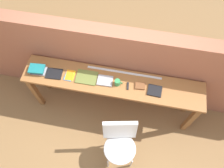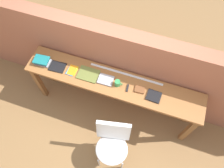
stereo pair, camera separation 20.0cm
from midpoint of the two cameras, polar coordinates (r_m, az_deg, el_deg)
The scene contains 14 objects.
ground_plane at distance 3.66m, azimuth -2.33°, elevation -10.24°, with size 40.00×40.00×0.00m, color olive.
brick_wall_back at distance 3.24m, azimuth -0.47°, elevation 4.59°, with size 6.00×0.20×1.50m, color #9E5B42.
sideboard at distance 3.09m, azimuth -1.68°, elevation -0.72°, with size 2.50×0.44×0.88m.
chair_white_moulded at distance 3.03m, azimuth 0.09°, elevation -15.14°, with size 0.52×0.53×0.89m.
book_stack_leftmost at distance 3.22m, azimuth -20.59°, elevation 3.45°, with size 0.23×0.17×0.08m.
magazine_cycling at distance 3.14m, azimuth -16.66°, elevation 2.50°, with size 0.22×0.17×0.02m, color black.
pamphlet_pile_colourful at distance 3.08m, azimuth -12.91°, elevation 2.05°, with size 0.13×0.18×0.01m.
book_open_centre at distance 3.02m, azimuth -8.53°, elevation 1.63°, with size 0.29×0.22×0.02m, color olive.
book_grey_hardcover at distance 2.96m, azimuth -3.77°, elevation 0.76°, with size 0.21×0.16×0.02m, color #9E9EA3.
mug at distance 2.90m, azimuth -0.49°, elevation 0.28°, with size 0.11×0.08×0.09m.
multitool_folded at distance 2.92m, azimuth 2.22°, elevation -0.65°, with size 0.02×0.11×0.02m, color black.
leather_journal_brown at distance 2.93m, azimuth 5.41°, elevation -0.64°, with size 0.13×0.10×0.02m, color brown.
book_repair_rightmost at distance 2.92m, azimuth 9.17°, elevation -1.84°, with size 0.18×0.16×0.02m, color black.
ruler_metal_back_edge at distance 3.03m, azimuth 1.33°, elevation 2.90°, with size 1.04×0.03×0.00m, color silver.
Camera 1 is at (0.26, -1.11, 3.47)m, focal length 35.00 mm.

